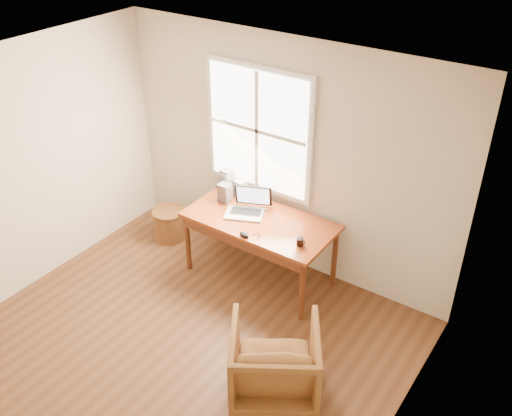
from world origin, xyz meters
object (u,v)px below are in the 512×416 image
Objects in this scene: desk at (260,221)px; armchair at (275,361)px; wicker_stool at (169,224)px; laptop at (244,202)px; cd_stack_a at (228,183)px; coffee_mug at (300,242)px.

desk is 2.09× the size of armchair.
armchair is 2.67m from wicker_stool.
desk is 0.26m from laptop.
armchair is at bearing -43.06° from cd_stack_a.
desk is 3.70× the size of laptop.
armchair is at bearing -28.23° from wicker_stool.
armchair is 1.25m from coffee_mug.
laptop reaches higher than armchair.
laptop is at bearing -32.82° from cd_stack_a.
coffee_mug reaches higher than wicker_stool.
laptop is at bearing -78.54° from armchair.
coffee_mug is at bearing -15.58° from desk.
wicker_stool is at bearing 174.26° from coffee_mug.
laptop reaches higher than coffee_mug.
coffee_mug reaches higher than desk.
coffee_mug is 0.29× the size of cd_stack_a.
coffee_mug is (-0.42, 1.10, 0.44)m from armchair.
desk is 0.61m from coffee_mug.
laptop reaches higher than wicker_stool.
coffee_mug is at bearing -4.86° from wicker_stool.
desk is 1.44m from wicker_stool.
cd_stack_a reaches higher than armchair.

